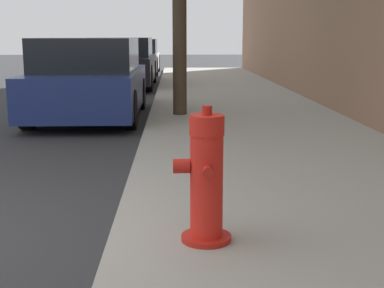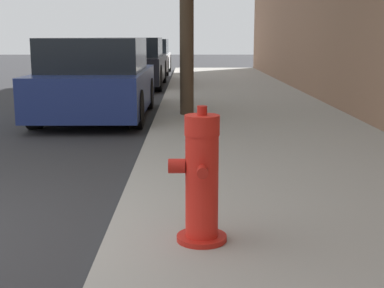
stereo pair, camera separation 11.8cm
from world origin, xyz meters
The scene contains 5 objects.
sidewalk_slab centered at (3.33, 0.00, 0.06)m, with size 3.38×40.00×0.11m.
fire_hydrant centered at (2.30, -0.02, 0.53)m, with size 0.39×0.40×0.91m.
parked_car_near centered at (0.58, 6.18, 0.68)m, with size 1.82×3.84×1.43m.
parked_car_mid centered at (0.57, 12.23, 0.69)m, with size 1.85×4.33×1.42m.
parked_car_far centered at (0.62, 17.81, 0.66)m, with size 1.69×4.04×1.35m.
Camera 1 is at (2.10, -3.41, 1.46)m, focal length 50.00 mm.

